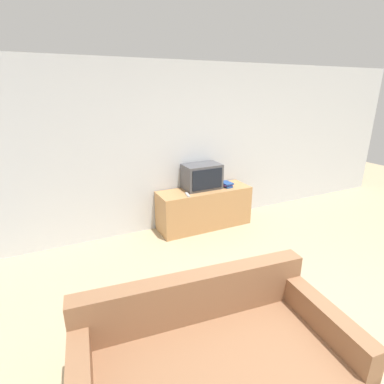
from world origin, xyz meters
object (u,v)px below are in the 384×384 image
(tv_stand, at_px, (204,208))
(book_stack, at_px, (227,184))
(television, at_px, (202,177))
(remote_on_stand, at_px, (188,195))
(couch, at_px, (213,369))

(tv_stand, height_order, book_stack, book_stack)
(tv_stand, xyz_separation_m, television, (-0.01, 0.06, 0.53))
(remote_on_stand, bearing_deg, television, 31.04)
(couch, relative_size, book_stack, 8.57)
(tv_stand, xyz_separation_m, couch, (-1.35, -2.66, -0.04))
(television, height_order, couch, television)
(remote_on_stand, bearing_deg, couch, -111.25)
(television, xyz_separation_m, couch, (-1.34, -2.73, -0.57))
(television, distance_m, remote_on_stand, 0.46)
(book_stack, height_order, remote_on_stand, book_stack)
(couch, bearing_deg, remote_on_stand, 74.94)
(couch, distance_m, remote_on_stand, 2.72)
(tv_stand, relative_size, remote_on_stand, 8.70)
(tv_stand, bearing_deg, remote_on_stand, -157.92)
(tv_stand, height_order, television, television)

